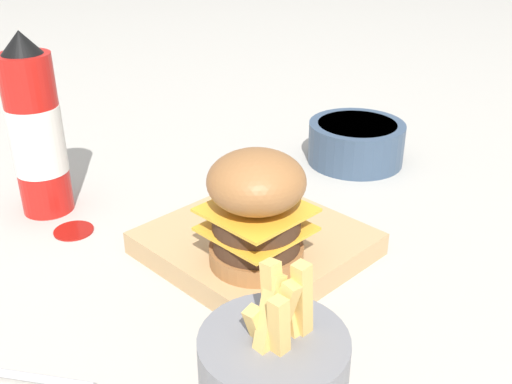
{
  "coord_description": "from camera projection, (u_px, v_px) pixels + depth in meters",
  "views": [
    {
      "loc": [
        0.36,
        -0.31,
        0.36
      ],
      "look_at": [
        -0.03,
        0.08,
        0.08
      ],
      "focal_mm": 42.0,
      "sensor_mm": 36.0,
      "label": 1
    }
  ],
  "objects": [
    {
      "name": "burger",
      "position": [
        256.0,
        209.0,
        0.57
      ],
      "size": [
        0.09,
        0.09,
        0.12
      ],
      "color": "#9E6638",
      "rests_on": "serving_board"
    },
    {
      "name": "ketchup_bottle",
      "position": [
        36.0,
        133.0,
        0.7
      ],
      "size": [
        0.06,
        0.06,
        0.22
      ],
      "color": "red",
      "rests_on": "ground_plane"
    },
    {
      "name": "serving_board",
      "position": [
        256.0,
        243.0,
        0.65
      ],
      "size": [
        0.21,
        0.2,
        0.03
      ],
      "color": "tan",
      "rests_on": "ground_plane"
    },
    {
      "name": "ketchup_puddle",
      "position": [
        74.0,
        230.0,
        0.7
      ],
      "size": [
        0.05,
        0.05,
        0.0
      ],
      "color": "#9E140F",
      "rests_on": "ground_plane"
    },
    {
      "name": "ground_plane",
      "position": [
        223.0,
        297.0,
        0.59
      ],
      "size": [
        6.0,
        6.0,
        0.0
      ],
      "primitive_type": "plane",
      "color": "#B7B2A8"
    },
    {
      "name": "side_bowl",
      "position": [
        356.0,
        142.0,
        0.86
      ],
      "size": [
        0.14,
        0.14,
        0.06
      ],
      "color": "#384C66",
      "rests_on": "ground_plane"
    }
  ]
}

